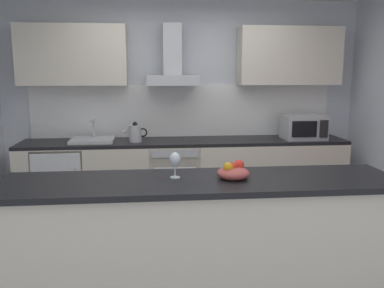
{
  "coord_description": "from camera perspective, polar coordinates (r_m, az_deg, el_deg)",
  "views": [
    {
      "loc": [
        -0.38,
        -3.28,
        1.72
      ],
      "look_at": [
        -0.02,
        0.38,
        1.05
      ],
      "focal_mm": 37.17,
      "sensor_mm": 36.0,
      "label": 1
    }
  ],
  "objects": [
    {
      "name": "wine_glass",
      "position": [
        2.7,
        -2.46,
        -2.34
      ],
      "size": [
        0.08,
        0.08,
        0.18
      ],
      "color": "silver",
      "rests_on": "counter_island"
    },
    {
      "name": "ground",
      "position": [
        3.73,
        0.94,
        -17.32
      ],
      "size": [
        5.46,
        4.57,
        0.02
      ],
      "primitive_type": "cube",
      "color": "slate"
    },
    {
      "name": "kettle",
      "position": [
        4.74,
        -8.14,
        1.56
      ],
      "size": [
        0.29,
        0.15,
        0.24
      ],
      "color": "#B7BABC",
      "rests_on": "counter_back"
    },
    {
      "name": "microwave",
      "position": [
        5.08,
        15.71,
        2.37
      ],
      "size": [
        0.5,
        0.38,
        0.3
      ],
      "color": "#B7BABC",
      "rests_on": "counter_back"
    },
    {
      "name": "wall_back",
      "position": [
        5.15,
        -1.36,
        5.66
      ],
      "size": [
        5.46,
        0.12,
        2.6
      ],
      "primitive_type": "cube",
      "color": "silver",
      "rests_on": "ground"
    },
    {
      "name": "range_hood",
      "position": [
        4.85,
        -2.84,
        11.12
      ],
      "size": [
        0.62,
        0.45,
        0.72
      ],
      "color": "#B7BABC"
    },
    {
      "name": "upper_cabinets",
      "position": [
        4.91,
        -1.18,
        12.55
      ],
      "size": [
        3.87,
        0.32,
        0.7
      ],
      "color": "beige"
    },
    {
      "name": "counter_island",
      "position": [
        2.86,
        1.15,
        -14.76
      ],
      "size": [
        2.71,
        0.64,
        1.01
      ],
      "color": "beige",
      "rests_on": "ground"
    },
    {
      "name": "sink",
      "position": [
        4.85,
        -14.06,
        0.62
      ],
      "size": [
        0.5,
        0.4,
        0.26
      ],
      "color": "silver",
      "rests_on": "counter_back"
    },
    {
      "name": "backsplash_tile",
      "position": [
        5.09,
        -1.29,
        4.81
      ],
      "size": [
        3.79,
        0.02,
        0.66
      ],
      "primitive_type": "cube",
      "color": "white"
    },
    {
      "name": "fruit_bowl",
      "position": [
        2.72,
        5.96,
        -4.01
      ],
      "size": [
        0.22,
        0.22,
        0.13
      ],
      "color": "#B24C47",
      "rests_on": "counter_island"
    },
    {
      "name": "refrigerator",
      "position": [
        5.01,
        -18.09,
        -5.17
      ],
      "size": [
        0.58,
        0.6,
        0.85
      ],
      "color": "white",
      "rests_on": "ground"
    },
    {
      "name": "counter_back",
      "position": [
        4.92,
        -0.98,
        -4.61
      ],
      "size": [
        3.93,
        0.6,
        0.9
      ],
      "color": "beige",
      "rests_on": "ground"
    },
    {
      "name": "oven",
      "position": [
        4.89,
        -2.62,
        -4.61
      ],
      "size": [
        0.6,
        0.62,
        0.8
      ],
      "color": "slate",
      "rests_on": "ground"
    }
  ]
}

